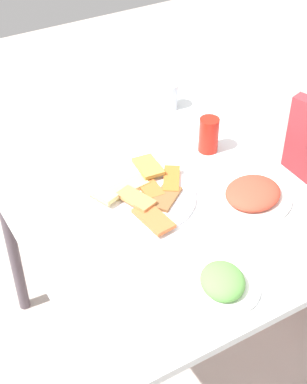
# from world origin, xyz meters

# --- Properties ---
(ground_plane) EXTENTS (6.00, 6.00, 0.00)m
(ground_plane) POSITION_xyz_m (0.00, 0.00, 0.00)
(ground_plane) COLOR #BBACA2
(dining_table) EXTENTS (1.04, 0.87, 0.75)m
(dining_table) POSITION_xyz_m (0.00, 0.00, 0.66)
(dining_table) COLOR white
(dining_table) RESTS_ON ground_plane
(pide_platter) EXTENTS (0.35, 0.33, 0.04)m
(pide_platter) POSITION_xyz_m (-0.04, -0.04, 0.76)
(pide_platter) COLOR white
(pide_platter) RESTS_ON dining_table
(salad_plate_greens) EXTENTS (0.20, 0.20, 0.06)m
(salad_plate_greens) POSITION_xyz_m (0.38, -0.04, 0.77)
(salad_plate_greens) COLOR white
(salad_plate_greens) RESTS_ON dining_table
(salad_plate_rice) EXTENTS (0.24, 0.24, 0.05)m
(salad_plate_rice) POSITION_xyz_m (0.13, 0.24, 0.77)
(salad_plate_rice) COLOR white
(salad_plate_rice) RESTS_ON dining_table
(soda_can) EXTENTS (0.09, 0.09, 0.12)m
(soda_can) POSITION_xyz_m (-0.15, 0.27, 0.81)
(soda_can) COLOR red
(soda_can) RESTS_ON dining_table
(drinking_glass) EXTENTS (0.07, 0.07, 0.10)m
(drinking_glass) POSITION_xyz_m (-0.45, 0.30, 0.80)
(drinking_glass) COLOR silver
(drinking_glass) RESTS_ON dining_table
(paper_napkin) EXTENTS (0.18, 0.18, 0.00)m
(paper_napkin) POSITION_xyz_m (0.36, 0.25, 0.75)
(paper_napkin) COLOR white
(paper_napkin) RESTS_ON dining_table
(fork) EXTENTS (0.16, 0.08, 0.00)m
(fork) POSITION_xyz_m (0.36, 0.23, 0.75)
(fork) COLOR silver
(fork) RESTS_ON paper_napkin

